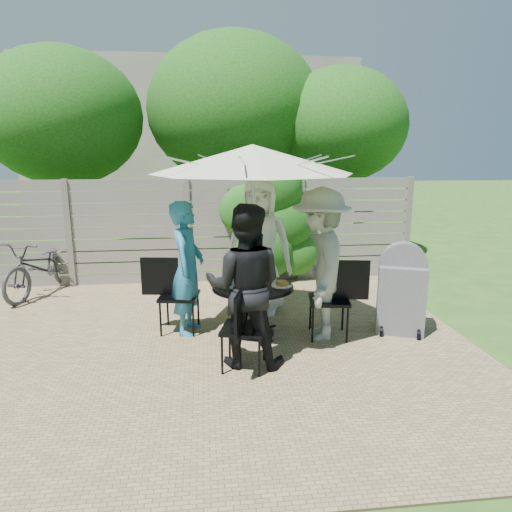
{
  "coord_description": "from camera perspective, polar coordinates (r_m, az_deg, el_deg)",
  "views": [
    {
      "loc": [
        0.3,
        -4.93,
        2.3
      ],
      "look_at": [
        0.94,
        0.72,
        0.99
      ],
      "focal_mm": 32.0,
      "sensor_mm": 36.0,
      "label": 1
    }
  ],
  "objects": [
    {
      "name": "bicycle",
      "position": [
        8.19,
        -25.14,
        -1.19
      ],
      "size": [
        1.16,
        1.89,
        0.94
      ],
      "primitive_type": "imported",
      "rotation": [
        0.0,
        0.0,
        -0.33
      ],
      "color": "#333338",
      "rests_on": "ground"
    },
    {
      "name": "backyard_envelope",
      "position": [
        15.23,
        -7.47,
        14.03
      ],
      "size": [
        60.0,
        60.0,
        5.0
      ],
      "color": "#2B551A",
      "rests_on": "ground"
    },
    {
      "name": "plate_front",
      "position": [
        5.37,
        -0.79,
        -4.52
      ],
      "size": [
        0.26,
        0.26,
        0.06
      ],
      "color": "white",
      "rests_on": "patio_table"
    },
    {
      "name": "bbq_grill",
      "position": [
        6.12,
        17.69,
        -4.32
      ],
      "size": [
        0.7,
        0.62,
        1.19
      ],
      "rotation": [
        0.0,
        0.0,
        -0.36
      ],
      "color": "slate",
      "rests_on": "ground"
    },
    {
      "name": "person_left",
      "position": [
        5.81,
        -8.56,
        -1.56
      ],
      "size": [
        0.53,
        0.69,
        1.71
      ],
      "primitive_type": "imported",
      "rotation": [
        0.0,
        0.0,
        7.64
      ],
      "color": "teal",
      "rests_on": "ground"
    },
    {
      "name": "plate_left",
      "position": [
        5.76,
        -3.96,
        -3.33
      ],
      "size": [
        0.26,
        0.26,
        0.06
      ],
      "color": "white",
      "rests_on": "patio_table"
    },
    {
      "name": "chair_right",
      "position": [
        5.82,
        9.2,
        -7.25
      ],
      "size": [
        0.76,
        0.56,
        1.0
      ],
      "rotation": [
        0.0,
        0.0,
        2.98
      ],
      "color": "black",
      "rests_on": "ground"
    },
    {
      "name": "chair_front",
      "position": [
        4.95,
        -1.57,
        -11.04
      ],
      "size": [
        0.55,
        0.72,
        0.94
      ],
      "rotation": [
        0.0,
        0.0,
        1.31
      ],
      "color": "black",
      "rests_on": "ground"
    },
    {
      "name": "patio_table",
      "position": [
        5.78,
        -0.39,
        -5.57
      ],
      "size": [
        1.19,
        1.19,
        0.66
      ],
      "rotation": [
        0.0,
        0.0,
        -0.21
      ],
      "color": "black",
      "rests_on": "ground"
    },
    {
      "name": "umbrella",
      "position": [
        5.48,
        -0.42,
        11.98
      ],
      "size": [
        2.91,
        2.91,
        2.38
      ],
      "rotation": [
        0.0,
        0.0,
        -0.21
      ],
      "color": "silver",
      "rests_on": "ground"
    },
    {
      "name": "glass_right",
      "position": [
        5.78,
        2.28,
        -2.78
      ],
      "size": [
        0.07,
        0.07,
        0.14
      ],
      "primitive_type": "cylinder",
      "color": "silver",
      "rests_on": "patio_table"
    },
    {
      "name": "person_right",
      "position": [
        5.63,
        8.05,
        -1.1
      ],
      "size": [
        0.94,
        1.34,
        1.89
      ],
      "primitive_type": "imported",
      "rotation": [
        0.0,
        0.0,
        4.5
      ],
      "color": "#A1A19D",
      "rests_on": "ground"
    },
    {
      "name": "chair_left",
      "position": [
        6.01,
        -9.66,
        -6.66
      ],
      "size": [
        0.74,
        0.54,
        0.99
      ],
      "rotation": [
        0.0,
        0.0,
        6.14
      ],
      "color": "black",
      "rests_on": "ground"
    },
    {
      "name": "glass_front",
      "position": [
        5.45,
        0.43,
        -3.78
      ],
      "size": [
        0.07,
        0.07,
        0.14
      ],
      "primitive_type": "cylinder",
      "color": "silver",
      "rests_on": "patio_table"
    },
    {
      "name": "chair_back",
      "position": [
        6.76,
        0.47,
        -4.52
      ],
      "size": [
        0.52,
        0.68,
        0.89
      ],
      "rotation": [
        0.0,
        0.0,
        4.45
      ],
      "color": "black",
      "rests_on": "ground"
    },
    {
      "name": "plate_right",
      "position": [
        5.69,
        3.22,
        -3.53
      ],
      "size": [
        0.26,
        0.26,
        0.06
      ],
      "color": "white",
      "rests_on": "patio_table"
    },
    {
      "name": "plate_back",
      "position": [
        6.06,
        -0.04,
        -2.48
      ],
      "size": [
        0.26,
        0.26,
        0.06
      ],
      "color": "white",
      "rests_on": "patio_table"
    },
    {
      "name": "syrup_jug",
      "position": [
        5.75,
        -0.94,
        -2.75
      ],
      "size": [
        0.09,
        0.09,
        0.16
      ],
      "primitive_type": "cylinder",
      "color": "#59280C",
      "rests_on": "patio_table"
    },
    {
      "name": "glass_left",
      "position": [
        5.64,
        -3.13,
        -3.22
      ],
      "size": [
        0.07,
        0.07,
        0.14
      ],
      "primitive_type": "cylinder",
      "color": "silver",
      "rests_on": "patio_table"
    },
    {
      "name": "person_back",
      "position": [
        6.45,
        0.37,
        1.1
      ],
      "size": [
        1.06,
        0.8,
        1.94
      ],
      "primitive_type": "imported",
      "rotation": [
        0.0,
        0.0,
        6.07
      ],
      "color": "white",
      "rests_on": "ground"
    },
    {
      "name": "coffee_cup",
      "position": [
        5.91,
        0.79,
        -2.54
      ],
      "size": [
        0.08,
        0.08,
        0.12
      ],
      "primitive_type": "cylinder",
      "color": "#C6B293",
      "rests_on": "patio_table"
    },
    {
      "name": "person_front",
      "position": [
        4.87,
        -1.41,
        -3.85
      ],
      "size": [
        0.99,
        0.84,
        1.78
      ],
      "primitive_type": "imported",
      "rotation": [
        0.0,
        0.0,
        2.93
      ],
      "color": "black",
      "rests_on": "ground"
    }
  ]
}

